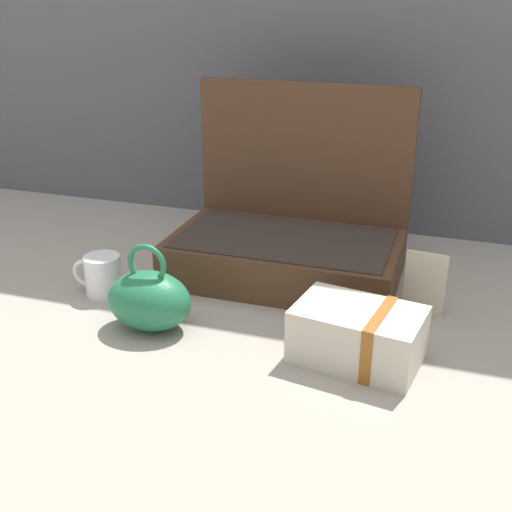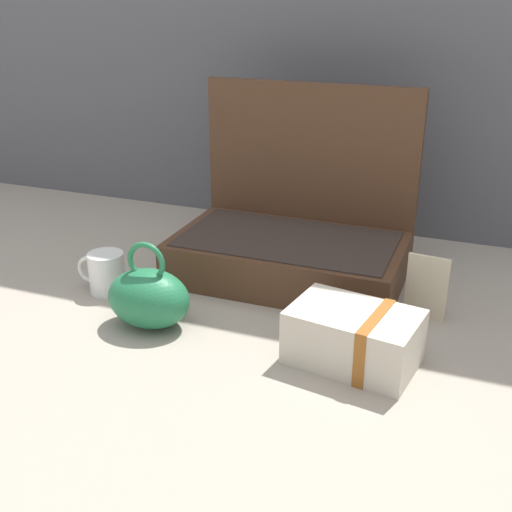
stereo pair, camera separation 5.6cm
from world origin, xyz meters
name	(u,v)px [view 1 (the left image)]	position (x,y,z in m)	size (l,w,h in m)	color
ground_plane	(256,308)	(0.00, 0.00, 0.00)	(6.00, 6.00, 0.00)	#9E9384
open_suitcase	(289,236)	(0.02, 0.20, 0.09)	(0.52, 0.32, 0.43)	#4C301E
teal_pouch_handbag	(149,300)	(-0.17, -0.14, 0.06)	(0.17, 0.13, 0.18)	#237247
cream_toiletry_bag	(359,335)	(0.24, -0.13, 0.05)	(0.24, 0.18, 0.11)	beige
coffee_mug	(102,275)	(-0.34, -0.04, 0.05)	(0.12, 0.08, 0.09)	white
info_card_left	(425,284)	(0.34, 0.09, 0.07)	(0.08, 0.01, 0.14)	beige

